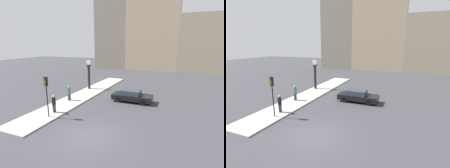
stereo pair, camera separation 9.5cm
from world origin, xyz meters
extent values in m
plane|color=#38383D|center=(0.00, 0.00, 0.00)|extent=(120.00, 120.00, 0.00)
cube|color=#A39E93|center=(-5.44, 8.71, 0.06)|extent=(2.98, 21.42, 0.11)
cube|color=gray|center=(-11.63, 33.43, 8.89)|extent=(8.26, 5.00, 17.78)
cube|color=tan|center=(-1.61, 33.43, 8.38)|extent=(11.78, 5.00, 16.76)
cube|color=gray|center=(10.02, 33.43, 6.19)|extent=(11.48, 5.00, 12.38)
cube|color=black|center=(0.78, 8.24, 0.54)|extent=(4.34, 1.74, 0.55)
cube|color=#2D3842|center=(0.60, 8.24, 1.08)|extent=(2.09, 1.57, 0.52)
cylinder|color=black|center=(2.12, 9.00, 0.31)|extent=(0.63, 0.22, 0.63)
cylinder|color=black|center=(2.12, 7.47, 0.31)|extent=(0.63, 0.22, 0.63)
cylinder|color=black|center=(-0.57, 9.00, 0.31)|extent=(0.63, 0.22, 0.63)
cylinder|color=black|center=(-0.57, 7.47, 0.31)|extent=(0.63, 0.22, 0.63)
cylinder|color=black|center=(-4.72, 1.37, 1.48)|extent=(0.09, 0.09, 2.73)
cube|color=black|center=(-4.72, 1.37, 3.22)|extent=(0.26, 0.20, 0.76)
cylinder|color=red|center=(-4.72, 1.25, 3.43)|extent=(0.15, 0.04, 0.15)
cylinder|color=orange|center=(-4.72, 1.25, 3.22)|extent=(0.15, 0.04, 0.15)
cylinder|color=green|center=(-4.72, 1.25, 3.01)|extent=(0.15, 0.04, 0.15)
cylinder|color=black|center=(-6.27, 11.19, 1.66)|extent=(0.33, 0.33, 3.11)
cube|color=black|center=(-6.27, 11.19, 3.32)|extent=(0.43, 0.43, 0.20)
cylinder|color=black|center=(-6.27, 11.19, 3.79)|extent=(0.82, 0.04, 0.82)
cylinder|color=white|center=(-6.27, 11.19, 3.79)|extent=(0.76, 0.06, 0.76)
cylinder|color=#2D334C|center=(-5.75, 5.78, 0.49)|extent=(0.31, 0.31, 0.75)
cylinder|color=#387A47|center=(-5.75, 5.78, 1.21)|extent=(0.36, 0.36, 0.70)
sphere|color=tan|center=(-5.75, 5.78, 1.66)|extent=(0.21, 0.21, 0.21)
cylinder|color=#2D334C|center=(-4.92, 2.34, 0.47)|extent=(0.29, 0.29, 0.72)
cylinder|color=black|center=(-4.92, 2.34, 1.17)|extent=(0.34, 0.34, 0.67)
sphere|color=tan|center=(-4.92, 2.34, 1.62)|extent=(0.23, 0.23, 0.23)
camera|label=1|loc=(5.67, -9.58, 6.26)|focal=28.00mm
camera|label=2|loc=(5.76, -9.54, 6.26)|focal=28.00mm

